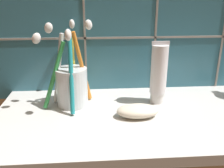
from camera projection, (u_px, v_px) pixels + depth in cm
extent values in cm
cube|color=silver|center=(159.00, 117.00, 53.12)|extent=(69.52, 30.19, 2.00)
cube|color=#336B7F|center=(149.00, 17.00, 60.73)|extent=(79.52, 1.50, 40.60)
cube|color=gray|center=(148.00, 37.00, 61.63)|extent=(79.52, 0.24, 0.50)
cube|color=gray|center=(84.00, 18.00, 58.86)|extent=(0.50, 0.24, 40.60)
cube|color=gray|center=(157.00, 17.00, 60.05)|extent=(0.50, 0.24, 40.60)
cylinder|color=silver|center=(72.00, 87.00, 55.08)|extent=(6.93, 6.93, 8.51)
cylinder|color=orange|center=(82.00, 67.00, 55.03)|extent=(4.23, 3.68, 16.16)
ellipsoid|color=white|center=(89.00, 25.00, 53.27)|extent=(2.49, 2.37, 2.53)
cylinder|color=yellow|center=(73.00, 65.00, 57.65)|extent=(1.06, 6.78, 15.92)
ellipsoid|color=white|center=(72.00, 24.00, 57.69)|extent=(1.36, 2.39, 2.66)
cylinder|color=white|center=(59.00, 69.00, 54.35)|extent=(3.43, 1.23, 15.71)
ellipsoid|color=white|center=(49.00, 28.00, 51.29)|extent=(2.13, 1.49, 2.44)
cylinder|color=green|center=(54.00, 76.00, 52.70)|extent=(5.77, 2.69, 14.32)
ellipsoid|color=white|center=(36.00, 38.00, 48.87)|extent=(2.62, 1.97, 2.64)
cylinder|color=teal|center=(71.00, 76.00, 50.87)|extent=(1.10, 5.39, 15.41)
ellipsoid|color=white|center=(68.00, 35.00, 45.47)|extent=(1.38, 2.29, 2.59)
cylinder|color=white|center=(157.00, 97.00, 57.47)|extent=(3.10, 3.10, 2.41)
cylinder|color=white|center=(159.00, 69.00, 55.14)|extent=(3.64, 3.64, 10.97)
cube|color=silver|center=(161.00, 43.00, 53.09)|extent=(3.82, 0.36, 0.80)
ellipsoid|color=silver|center=(138.00, 111.00, 50.79)|extent=(8.63, 5.02, 2.52)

